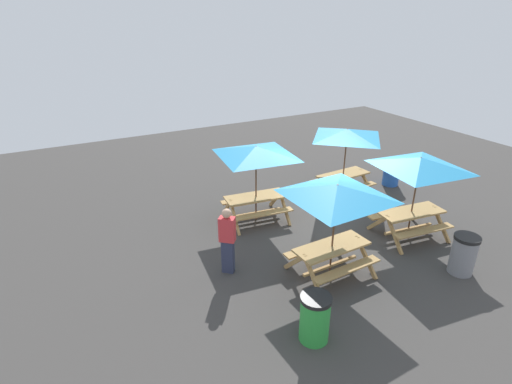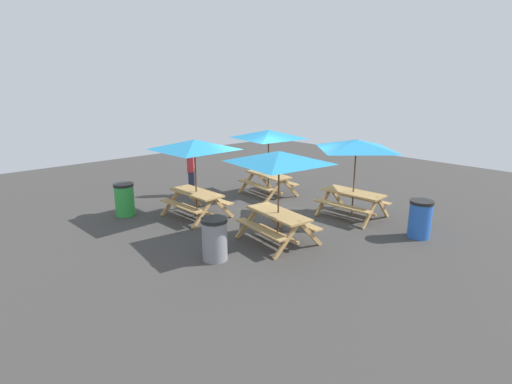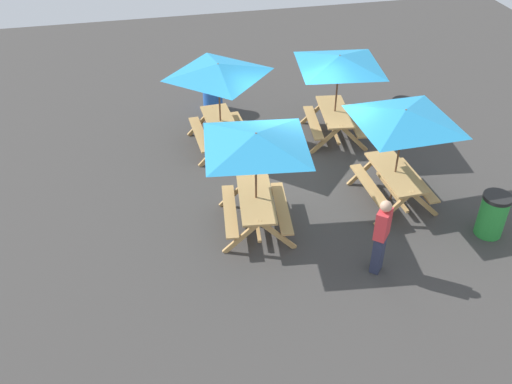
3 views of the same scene
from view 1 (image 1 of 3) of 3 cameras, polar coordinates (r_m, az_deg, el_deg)
name	(u,v)px [view 1 (image 1 of 3)]	position (r m, az deg, el deg)	size (l,w,h in m)	color
ground_plane	(332,227)	(11.80, 10.82, -4.91)	(24.00, 24.00, 0.00)	#3D3A38
picnic_table_0	(336,198)	(8.85, 11.43, -0.81)	(2.83, 2.83, 2.34)	tan
picnic_table_1	(347,138)	(13.19, 12.84, 7.48)	(2.11, 2.11, 2.34)	tan
picnic_table_2	(256,157)	(11.19, 0.00, 5.09)	(2.81, 2.81, 2.34)	tan
picnic_table_3	(419,169)	(11.11, 22.28, 3.07)	(2.81, 2.81, 2.34)	tan
trash_bin_gray	(463,254)	(10.64, 27.52, -7.90)	(0.59, 0.59, 0.98)	gray
trash_bin_green	(315,318)	(7.84, 8.39, -17.37)	(0.59, 0.59, 0.98)	green
trash_bin_blue	(392,172)	(14.99, 18.79, 2.76)	(0.59, 0.59, 0.98)	blue
person_standing	(227,239)	(9.30, -4.10, -6.76)	(0.42, 0.40, 1.67)	#2D334C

